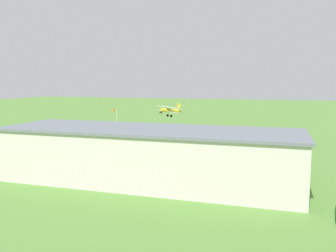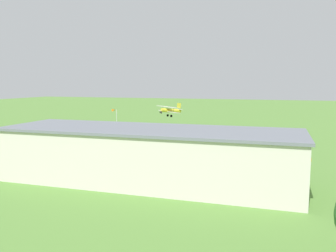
# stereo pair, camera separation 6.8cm
# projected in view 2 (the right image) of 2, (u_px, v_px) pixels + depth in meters

# --- Properties ---
(ground_plane) EXTENTS (400.00, 400.00, 0.00)m
(ground_plane) POSITION_uv_depth(u_px,v_px,m) (202.00, 137.00, 86.07)
(ground_plane) COLOR #568438
(hangar) EXTENTS (40.17, 12.97, 7.33)m
(hangar) POSITION_uv_depth(u_px,v_px,m) (149.00, 155.00, 46.58)
(hangar) COLOR beige
(hangar) RESTS_ON ground_plane
(biplane) EXTENTS (8.20, 7.80, 3.58)m
(biplane) POSITION_uv_depth(u_px,v_px,m) (170.00, 110.00, 90.80)
(biplane) COLOR yellow
(car_yellow) EXTENTS (2.38, 4.12, 1.59)m
(car_yellow) POSITION_uv_depth(u_px,v_px,m) (59.00, 149.00, 65.66)
(car_yellow) COLOR gold
(car_yellow) RESTS_ON ground_plane
(car_white) EXTENTS (2.00, 4.10, 1.65)m
(car_white) POSITION_uv_depth(u_px,v_px,m) (28.00, 148.00, 67.15)
(car_white) COLOR white
(car_white) RESTS_ON ground_plane
(car_silver) EXTENTS (2.13, 4.33, 1.60)m
(car_silver) POSITION_uv_depth(u_px,v_px,m) (4.00, 144.00, 71.29)
(car_silver) COLOR #B7B7BC
(car_silver) RESTS_ON ground_plane
(person_walking_on_apron) EXTENTS (0.44, 0.44, 1.52)m
(person_walking_on_apron) POSITION_uv_depth(u_px,v_px,m) (286.00, 164.00, 54.40)
(person_walking_on_apron) COLOR #72338C
(person_walking_on_apron) RESTS_ON ground_plane
(person_near_hangar_door) EXTENTS (0.51, 0.51, 1.58)m
(person_near_hangar_door) POSITION_uv_depth(u_px,v_px,m) (310.00, 162.00, 55.56)
(person_near_hangar_door) COLOR beige
(person_near_hangar_door) RESTS_ON ground_plane
(person_beside_truck) EXTENTS (0.46, 0.46, 1.62)m
(person_beside_truck) POSITION_uv_depth(u_px,v_px,m) (292.00, 162.00, 55.36)
(person_beside_truck) COLOR #33723F
(person_beside_truck) RESTS_ON ground_plane
(windsock) EXTENTS (1.12, 1.35, 6.74)m
(windsock) POSITION_uv_depth(u_px,v_px,m) (114.00, 112.00, 88.36)
(windsock) COLOR silver
(windsock) RESTS_ON ground_plane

